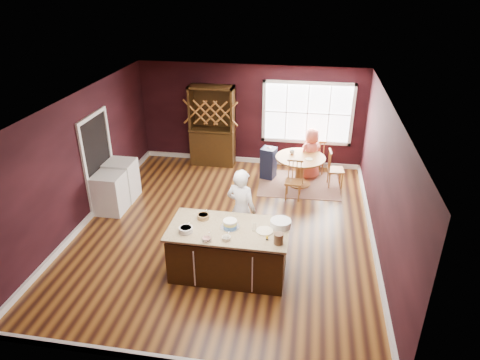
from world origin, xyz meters
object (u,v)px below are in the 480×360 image
object	(u,v)px
layer_cake	(230,224)
chair_north	(316,156)
high_chair	(268,162)
chair_south	(294,180)
seated_woman	(311,154)
baker	(241,210)
dining_table	(300,165)
dryer	(122,180)
chair_east	(336,168)
washer	(110,193)
hutch	(212,126)
toddler	(271,147)
kitchen_island	(229,251)

from	to	relation	value
layer_cake	chair_north	bearing A→B (deg)	71.90
layer_cake	high_chair	world-z (taller)	layer_cake
chair_south	seated_woman	size ratio (longest dim) A/B	0.70
baker	dining_table	bearing A→B (deg)	-89.51
dining_table	layer_cake	xyz separation A→B (m)	(-1.06, -3.65, 0.45)
dryer	baker	bearing A→B (deg)	-26.07
dining_table	chair_east	world-z (taller)	chair_east
dryer	washer	bearing A→B (deg)	-90.00
dining_table	layer_cake	distance (m)	3.82
chair_east	chair_north	bearing A→B (deg)	28.79
layer_cake	chair_east	distance (m)	4.22
seated_woman	hutch	world-z (taller)	hutch
layer_cake	chair_east	size ratio (longest dim) A/B	0.35
seated_woman	toddler	distance (m)	1.02
layer_cake	seated_woman	size ratio (longest dim) A/B	0.25
chair_south	toddler	distance (m)	1.31
high_chair	dryer	xyz separation A→B (m)	(-3.25, -1.65, 0.04)
washer	chair_south	bearing A→B (deg)	17.98
toddler	hutch	size ratio (longest dim) A/B	0.12
layer_cake	chair_south	world-z (taller)	layer_cake
chair_south	high_chair	world-z (taller)	chair_south
layer_cake	chair_north	xyz separation A→B (m)	(1.45, 4.42, -0.50)
seated_woman	washer	size ratio (longest dim) A/B	1.47
layer_cake	seated_woman	distance (m)	4.33
chair_east	dryer	xyz separation A→B (m)	(-4.93, -1.45, -0.01)
chair_north	chair_east	bearing A→B (deg)	112.67
chair_south	toddler	size ratio (longest dim) A/B	3.57
kitchen_island	layer_cake	world-z (taller)	layer_cake
high_chair	seated_woman	bearing A→B (deg)	26.10
baker	chair_east	bearing A→B (deg)	-102.81
chair_north	seated_woman	world-z (taller)	seated_woman
dining_table	baker	size ratio (longest dim) A/B	0.74
dryer	kitchen_island	bearing A→B (deg)	-37.73
kitchen_island	chair_south	bearing A→B (deg)	71.88
chair_north	baker	bearing A→B (deg)	57.28
chair_north	hutch	size ratio (longest dim) A/B	0.44
layer_cake	seated_woman	bearing A→B (deg)	72.42
baker	washer	distance (m)	3.21
dryer	dining_table	bearing A→B (deg)	18.75
dining_table	seated_woman	world-z (taller)	seated_woman
chair_east	toddler	size ratio (longest dim) A/B	3.66
chair_north	seated_woman	xyz separation A→B (m)	(-0.14, -0.30, 0.18)
dining_table	chair_north	world-z (taller)	chair_north
baker	kitchen_island	bearing A→B (deg)	103.27
seated_woman	high_chair	size ratio (longest dim) A/B	1.55
dining_table	hutch	world-z (taller)	hutch
chair_north	hutch	xyz separation A→B (m)	(-2.80, 0.15, 0.60)
dining_table	dryer	xyz separation A→B (m)	(-4.06, -1.38, -0.07)
dining_table	toddler	size ratio (longest dim) A/B	4.68
dining_table	dryer	size ratio (longest dim) A/B	1.31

